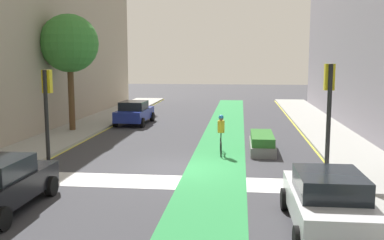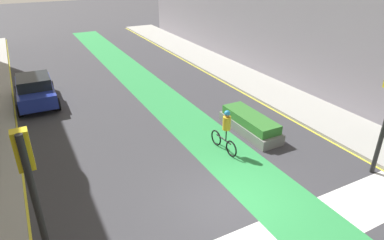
# 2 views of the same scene
# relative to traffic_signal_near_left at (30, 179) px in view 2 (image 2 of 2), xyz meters

# --- Properties ---
(ground_plane) EXTENTS (120.00, 120.00, 0.00)m
(ground_plane) POSITION_rel_traffic_signal_near_left_xyz_m (5.53, -0.03, -2.78)
(ground_plane) COLOR #38383D
(bike_lane_paint) EXTENTS (2.40, 60.00, 0.01)m
(bike_lane_paint) POSITION_rel_traffic_signal_near_left_xyz_m (6.93, -0.03, -2.77)
(bike_lane_paint) COLOR #2D8C47
(bike_lane_paint) RESTS_ON ground_plane
(sidewalk_right) EXTENTS (3.00, 60.00, 0.15)m
(sidewalk_right) POSITION_rel_traffic_signal_near_left_xyz_m (13.03, -0.03, -2.70)
(sidewalk_right) COLOR #9E9E99
(sidewalk_right) RESTS_ON ground_plane
(curb_stripe_right) EXTENTS (0.16, 60.00, 0.01)m
(curb_stripe_right) POSITION_rel_traffic_signal_near_left_xyz_m (11.53, -0.03, -2.77)
(curb_stripe_right) COLOR yellow
(curb_stripe_right) RESTS_ON ground_plane
(traffic_signal_near_left) EXTENTS (0.35, 0.52, 3.95)m
(traffic_signal_near_left) POSITION_rel_traffic_signal_near_left_xyz_m (0.00, 0.00, 0.00)
(traffic_signal_near_left) COLOR black
(traffic_signal_near_left) RESTS_ON ground_plane
(car_blue_left_far) EXTENTS (2.09, 4.23, 1.57)m
(car_blue_left_far) POSITION_rel_traffic_signal_near_left_xyz_m (0.74, 11.73, -1.98)
(car_blue_left_far) COLOR navy
(car_blue_left_far) RESTS_ON ground_plane
(cyclist_in_lane) EXTENTS (0.32, 1.73, 1.86)m
(cyclist_in_lane) POSITION_rel_traffic_signal_near_left_xyz_m (7.01, 2.78, -1.81)
(cyclist_in_lane) COLOR black
(cyclist_in_lane) RESTS_ON ground_plane
(median_planter) EXTENTS (1.14, 3.38, 0.85)m
(median_planter) POSITION_rel_traffic_signal_near_left_xyz_m (8.93, 3.68, -2.38)
(median_planter) COLOR slate
(median_planter) RESTS_ON ground_plane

